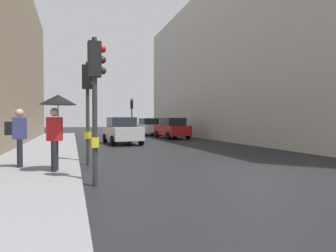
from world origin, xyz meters
TOP-DOWN VIEW (x-y plane):
  - ground_plane at (0.00, 0.00)m, footprint 120.00×120.00m
  - sidewalk_kerb at (-6.66, 6.00)m, footprint 2.98×40.00m
  - building_facade_right at (11.17, 14.05)m, footprint 12.00×33.82m
  - traffic_light_far_median at (-0.06, 19.70)m, footprint 0.24×0.43m
  - traffic_light_near_left at (-4.85, -0.38)m, footprint 0.44×0.26m
  - traffic_light_near_right at (-4.85, 3.03)m, footprint 0.44×0.37m
  - car_white_compact at (2.10, 21.96)m, footprint 2.22×4.30m
  - car_silver_hatchback at (-2.27, 11.77)m, footprint 2.25×4.32m
  - car_red_sedan at (2.71, 16.07)m, footprint 2.26×4.32m
  - pedestrian_with_umbrella at (-5.79, 1.15)m, footprint 1.00×1.00m
  - pedestrian_with_grey_backpack at (-6.96, 2.25)m, footprint 0.64×0.38m

SIDE VIEW (x-z plane):
  - ground_plane at x=0.00m, z-range 0.00..0.00m
  - sidewalk_kerb at x=-6.66m, z-range 0.00..0.16m
  - car_white_compact at x=2.10m, z-range 0.00..1.76m
  - car_silver_hatchback at x=-2.27m, z-range 0.00..1.76m
  - car_red_sedan at x=2.71m, z-range 0.00..1.76m
  - pedestrian_with_grey_backpack at x=-6.96m, z-range 0.28..2.05m
  - pedestrian_with_umbrella at x=-5.79m, z-range 0.77..2.91m
  - traffic_light_near_left at x=-4.85m, z-range 0.68..4.24m
  - traffic_light_far_median at x=-0.06m, z-range 0.68..4.28m
  - traffic_light_near_right at x=-4.85m, z-range 0.69..4.30m
  - building_facade_right at x=11.17m, z-range 0.00..12.78m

